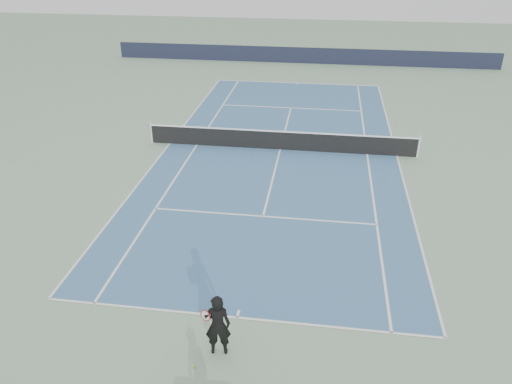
# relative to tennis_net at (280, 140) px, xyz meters

# --- Properties ---
(ground) EXTENTS (80.00, 80.00, 0.00)m
(ground) POSITION_rel_tennis_net_xyz_m (0.00, 0.00, -0.50)
(ground) COLOR gray
(court_surface) EXTENTS (10.97, 23.77, 0.01)m
(court_surface) POSITION_rel_tennis_net_xyz_m (0.00, 0.00, -0.50)
(court_surface) COLOR #3D6590
(court_surface) RESTS_ON ground
(tennis_net) EXTENTS (12.90, 0.10, 1.07)m
(tennis_net) POSITION_rel_tennis_net_xyz_m (0.00, 0.00, 0.00)
(tennis_net) COLOR silver
(tennis_net) RESTS_ON ground
(windscreen_far) EXTENTS (30.00, 0.25, 1.20)m
(windscreen_far) POSITION_rel_tennis_net_xyz_m (0.00, 17.88, 0.10)
(windscreen_far) COLOR black
(windscreen_far) RESTS_ON ground
(tennis_player) EXTENTS (0.81, 0.57, 1.75)m
(tennis_player) POSITION_rel_tennis_net_xyz_m (-0.24, -13.15, 0.37)
(tennis_player) COLOR black
(tennis_player) RESTS_ON ground
(tennis_ball) EXTENTS (0.07, 0.07, 0.07)m
(tennis_ball) POSITION_rel_tennis_net_xyz_m (-0.73, -13.75, -0.47)
(tennis_ball) COLOR #B7DC2D
(tennis_ball) RESTS_ON ground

